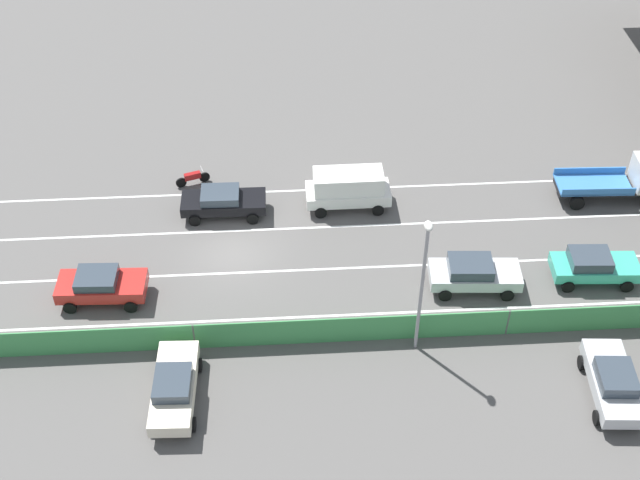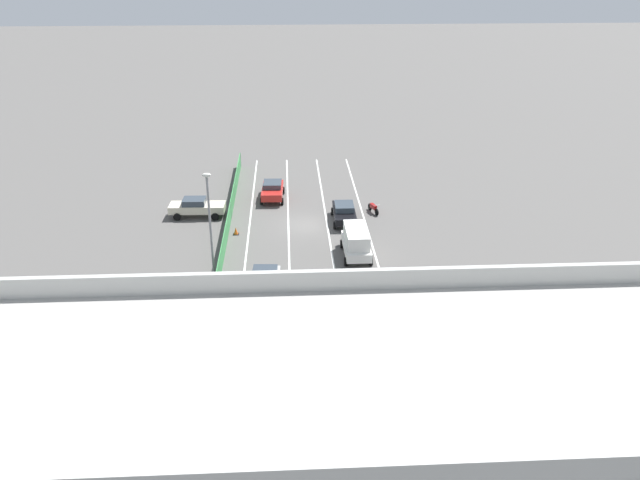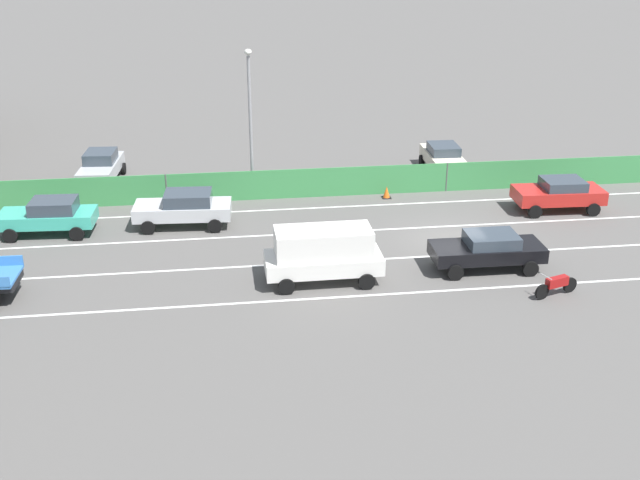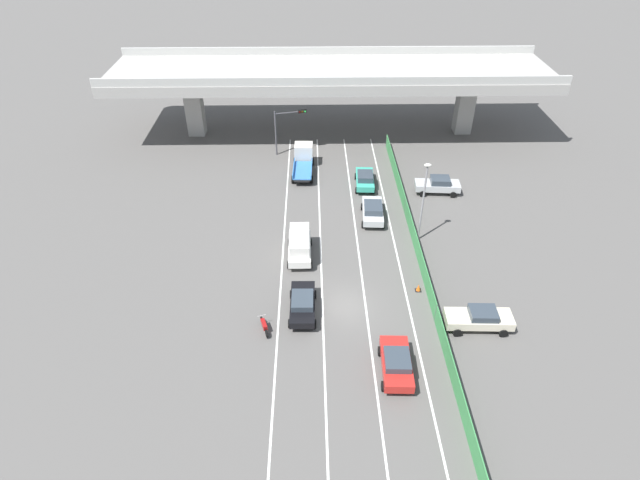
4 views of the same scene
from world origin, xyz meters
name	(u,v)px [view 2 (image 2 of 4)]	position (x,y,z in m)	size (l,w,h in m)	color
ground_plane	(308,225)	(0.00, 0.00, 0.00)	(300.00, 300.00, 0.00)	#565451
lane_line_left_edge	(374,252)	(-4.83, 5.51, 0.00)	(0.14, 47.03, 0.01)	silver
lane_line_mid_left	(332,253)	(-1.61, 5.51, 0.00)	(0.14, 47.03, 0.01)	silver
lane_line_mid_right	(289,254)	(1.61, 5.51, 0.00)	(0.14, 47.03, 0.01)	silver
lane_line_right_edge	(246,255)	(4.83, 5.51, 0.00)	(0.14, 47.03, 0.01)	silver
elevated_overpass	(339,386)	(0.00, 31.03, 7.00)	(50.57, 11.64, 8.71)	#A09E99
green_fence	(224,246)	(6.45, 5.51, 0.76)	(0.10, 43.13, 1.52)	#3D8E4C
car_sedan_red	(273,190)	(2.98, -6.26, 0.89)	(2.20, 4.29, 1.57)	red
car_taxi_teal	(265,332)	(3.09, 17.69, 0.90)	(2.15, 4.31, 1.62)	teal
car_sedan_silver	(264,282)	(3.28, 11.71, 0.91)	(2.28, 4.52, 1.64)	#B7BABC
car_van_white	(356,241)	(-3.37, 6.16, 1.24)	(2.08, 4.56, 2.19)	silver
car_sedan_black	(344,212)	(-3.08, -0.58, 0.86)	(2.04, 4.52, 1.51)	black
flatbed_truck_blue	(384,363)	(-3.18, 21.64, 1.25)	(2.36, 5.96, 2.41)	black
motorcycle	(373,208)	(-5.77, -2.36, 0.46)	(0.82, 1.88, 0.93)	black
parked_sedan_cream	(197,207)	(9.36, -2.34, 0.89)	(4.75, 2.10, 1.61)	beige
parked_wagon_silver	(144,322)	(10.25, 16.34, 0.92)	(4.52, 2.22, 1.70)	#B2B5B7
traffic_light	(437,366)	(-4.99, 25.40, 3.68)	(3.56, 1.03, 5.15)	#47474C
street_lamp	(209,214)	(6.96, 8.38, 4.49)	(0.60, 0.36, 7.43)	gray
traffic_cone	(236,231)	(5.83, 1.65, 0.29)	(0.47, 0.47, 0.62)	orange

